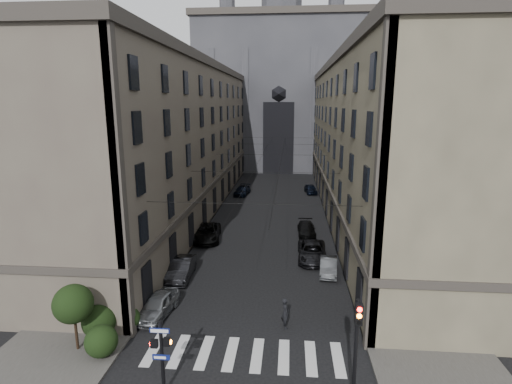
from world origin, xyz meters
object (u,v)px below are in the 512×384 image
(gothic_tower, at_px, (281,84))
(car_left_midnear, at_px, (181,269))
(car_left_midfar, at_px, (207,233))
(car_left_far, at_px, (242,191))
(car_right_near, at_px, (328,266))
(car_right_midfar, at_px, (306,229))
(car_right_midnear, at_px, (312,252))
(car_left_near, at_px, (158,305))
(pedestrian, at_px, (285,313))
(car_right_far, at_px, (311,189))
(traffic_light_right, at_px, (357,339))
(pedestrian_signal_left, at_px, (162,352))

(gothic_tower, bearing_deg, car_left_midnear, -95.86)
(car_left_midfar, relative_size, car_left_far, 1.21)
(car_right_near, relative_size, car_right_midfar, 0.87)
(car_left_midnear, xyz_separation_m, car_left_far, (1.34, 30.03, -0.11))
(gothic_tower, bearing_deg, car_right_midnear, -85.34)
(car_left_near, distance_m, car_right_near, 14.20)
(car_right_midnear, bearing_deg, car_left_midnear, -155.53)
(car_left_midfar, bearing_deg, car_right_midfar, 7.18)
(car_right_midnear, height_order, pedestrian, pedestrian)
(car_left_near, bearing_deg, car_left_midnear, 97.07)
(car_left_midfar, bearing_deg, car_right_far, 56.48)
(car_left_midnear, distance_m, car_right_far, 34.15)
(car_right_midnear, distance_m, pedestrian, 11.58)
(traffic_light_right, relative_size, pedestrian, 2.62)
(car_right_midnear, bearing_deg, car_left_near, -134.81)
(pedestrian_signal_left, bearing_deg, car_right_midnear, 65.72)
(car_right_midnear, bearing_deg, pedestrian_signal_left, -113.75)
(traffic_light_right, xyz_separation_m, pedestrian, (-3.33, 6.08, -2.30))
(car_left_midnear, relative_size, car_left_midfar, 0.84)
(car_right_midfar, bearing_deg, car_left_near, -122.67)
(pedestrian_signal_left, height_order, car_right_near, pedestrian_signal_left)
(car_left_midnear, relative_size, car_left_far, 1.02)
(gothic_tower, bearing_deg, traffic_light_right, -85.62)
(car_right_near, bearing_deg, pedestrian, -106.71)
(car_left_near, relative_size, car_left_midfar, 0.76)
(car_left_far, height_order, car_right_near, car_left_far)
(pedestrian_signal_left, bearing_deg, pedestrian, 48.35)
(car_right_near, bearing_deg, car_left_near, -141.56)
(car_left_midfar, distance_m, car_right_far, 25.64)
(car_right_midnear, bearing_deg, car_left_midfar, 157.75)
(car_right_far, bearing_deg, car_left_far, -176.71)
(traffic_light_right, xyz_separation_m, car_right_midnear, (-1.06, 17.43, -2.53))
(traffic_light_right, height_order, car_right_near, traffic_light_right)
(pedestrian, bearing_deg, car_right_midnear, -29.05)
(car_left_midnear, xyz_separation_m, car_right_midfar, (10.48, 11.67, -0.13))
(gothic_tower, distance_m, car_right_near, 61.24)
(car_left_midnear, height_order, car_right_midnear, car_left_midnear)
(car_left_far, bearing_deg, car_right_midnear, -62.75)
(traffic_light_right, bearing_deg, car_left_midfar, 117.97)
(pedestrian_signal_left, xyz_separation_m, traffic_light_right, (9.11, 0.42, 0.97))
(car_right_midnear, xyz_separation_m, pedestrian, (-2.27, -11.35, 0.23))
(car_left_midfar, height_order, car_right_midnear, car_left_midfar)
(car_right_near, xyz_separation_m, car_right_midfar, (-1.45, 9.80, 0.01))
(traffic_light_right, distance_m, car_right_midfar, 24.51)
(traffic_light_right, height_order, car_left_midfar, traffic_light_right)
(pedestrian_signal_left, distance_m, car_left_midfar, 22.47)
(gothic_tower, xyz_separation_m, traffic_light_right, (5.60, -73.04, -14.51))
(car_left_midfar, bearing_deg, traffic_light_right, -68.39)
(pedestrian_signal_left, distance_m, car_right_far, 46.05)
(car_right_near, relative_size, car_right_midnear, 0.71)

